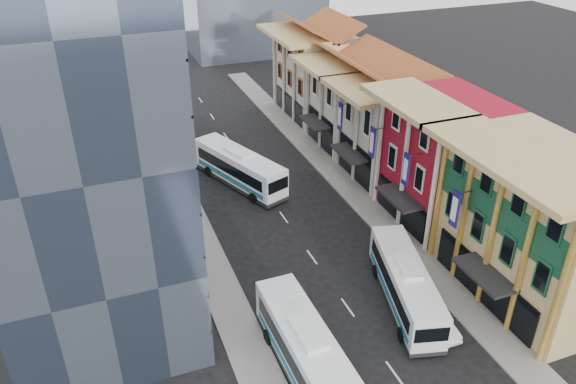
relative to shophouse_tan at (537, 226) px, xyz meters
name	(u,v)px	position (x,y,z in m)	size (l,w,h in m)	color
ground	(402,384)	(-14.00, -5.00, -6.00)	(200.00, 200.00, 0.00)	black
sidewalk_right	(362,201)	(-5.50, 17.00, -5.92)	(3.00, 90.00, 0.15)	slate
sidewalk_left	(198,234)	(-22.50, 17.00, -5.92)	(3.00, 90.00, 0.15)	slate
shophouse_tan	(537,226)	(0.00, 0.00, 0.00)	(8.00, 14.00, 12.00)	tan
shophouse_red	(444,160)	(0.00, 12.00, 0.00)	(8.00, 10.00, 12.00)	maroon
shophouse_cream_near	(391,132)	(0.00, 21.50, -1.00)	(8.00, 9.00, 10.00)	beige
shophouse_cream_mid	(353,104)	(0.00, 30.50, -1.00)	(8.00, 9.00, 10.00)	beige
shophouse_cream_far	(318,75)	(0.00, 41.00, -0.50)	(8.00, 12.00, 11.00)	beige
office_tower	(72,104)	(-31.00, 14.00, 9.00)	(12.00, 26.00, 30.00)	#3E4A63
office_block_far	(86,102)	(-30.00, 37.00, 1.00)	(10.00, 18.00, 14.00)	gray
bus_left_near	(308,353)	(-19.50, -2.08, -3.98)	(2.95, 12.58, 4.03)	white
bus_left_far	(239,167)	(-16.00, 25.01, -3.97)	(2.96, 12.63, 4.05)	white
bus_right	(406,284)	(-9.75, 1.91, -4.11)	(2.76, 11.80, 3.78)	white
sedan_right	(439,323)	(-8.92, -1.56, -5.34)	(1.39, 3.97, 1.31)	white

